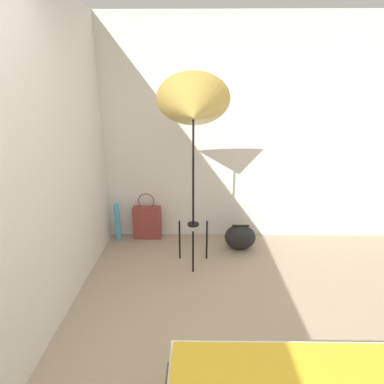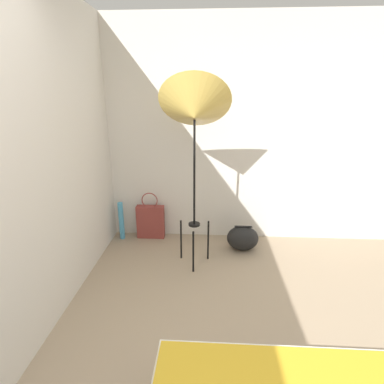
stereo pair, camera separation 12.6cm
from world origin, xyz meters
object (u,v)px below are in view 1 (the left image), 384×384
object	(u,v)px
tote_bag	(147,222)
photo_umbrella	(193,111)
paper_roll	(118,222)
duffel_bag	(240,237)

from	to	relation	value
tote_bag	photo_umbrella	bearing A→B (deg)	-44.59
photo_umbrella	paper_roll	size ratio (longest dim) A/B	4.04
tote_bag	duffel_bag	bearing A→B (deg)	-12.22
photo_umbrella	tote_bag	bearing A→B (deg)	135.41
paper_roll	duffel_bag	bearing A→B (deg)	-7.21
tote_bag	duffel_bag	distance (m)	1.17
duffel_bag	paper_roll	distance (m)	1.52
tote_bag	paper_roll	world-z (taller)	tote_bag
duffel_bag	paper_roll	xyz separation A→B (m)	(-1.50, 0.19, 0.10)
photo_umbrella	duffel_bag	distance (m)	1.61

